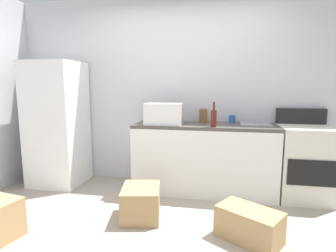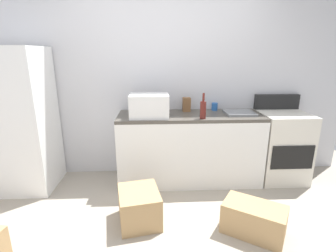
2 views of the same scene
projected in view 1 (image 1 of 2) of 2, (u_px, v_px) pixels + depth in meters
name	position (u px, v px, depth m)	size (l,w,h in m)	color
ground_plane	(163.00, 238.00, 2.47)	(6.00, 6.00, 0.00)	#9E9384
wall_back	(185.00, 92.00, 3.78)	(5.00, 0.10, 2.60)	silver
kitchen_counter	(204.00, 158.00, 3.51)	(1.80, 0.60, 0.90)	white
refrigerator	(57.00, 124.00, 3.77)	(0.68, 0.66, 1.71)	white
stove_oven	(304.00, 162.00, 3.30)	(0.60, 0.61, 1.10)	silver
microwave	(164.00, 114.00, 3.42)	(0.46, 0.34, 0.27)	white
sink_basin	(255.00, 124.00, 3.32)	(0.36, 0.32, 0.03)	slate
wine_bottle	(214.00, 118.00, 3.20)	(0.07, 0.07, 0.30)	#591E19
coffee_mug	(232.00, 119.00, 3.58)	(0.08, 0.08, 0.10)	#2659A5
knife_block	(203.00, 116.00, 3.61)	(0.10, 0.10, 0.18)	brown
cardboard_box_large	(141.00, 202.00, 2.83)	(0.39, 0.45, 0.34)	tan
cardboard_box_medium	(249.00, 225.00, 2.42)	(0.55, 0.31, 0.29)	tan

